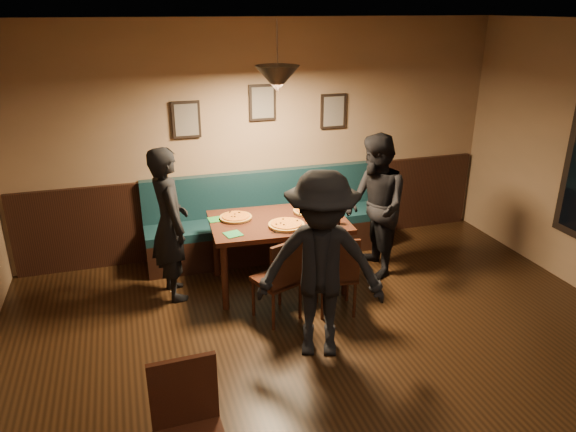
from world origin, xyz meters
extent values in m
plane|color=silver|center=(0.00, 0.00, 2.80)|extent=(7.00, 7.00, 0.00)
plane|color=#8C704F|center=(0.00, 3.50, 1.40)|extent=(6.00, 0.00, 6.00)
cube|color=black|center=(0.00, 3.47, 0.50)|extent=(5.88, 0.06, 1.00)
cube|color=black|center=(-0.90, 3.47, 1.70)|extent=(0.32, 0.04, 0.42)
cube|color=black|center=(0.00, 3.47, 1.85)|extent=(0.32, 0.04, 0.42)
cube|color=black|center=(0.90, 3.47, 1.70)|extent=(0.32, 0.04, 0.42)
cone|color=black|center=(-0.12, 2.42, 2.25)|extent=(0.44, 0.44, 0.25)
cube|color=black|center=(-0.12, 2.42, 0.39)|extent=(1.50, 1.02, 0.77)
imported|color=black|center=(-1.25, 2.54, 0.82)|extent=(0.48, 0.65, 1.63)
imported|color=black|center=(0.99, 2.37, 0.82)|extent=(0.70, 0.85, 1.64)
imported|color=black|center=(-0.12, 1.12, 0.85)|extent=(1.24, 0.96, 1.69)
cylinder|color=#C16924|center=(-0.55, 2.58, 0.79)|extent=(0.45, 0.45, 0.04)
cylinder|color=gold|center=(-0.09, 2.21, 0.80)|extent=(0.39, 0.39, 0.04)
cylinder|color=#C28524|center=(0.28, 2.53, 0.80)|extent=(0.46, 0.46, 0.04)
cylinder|color=black|center=(0.44, 2.13, 0.85)|extent=(0.07, 0.07, 0.15)
cylinder|color=#901204|center=(0.35, 2.35, 0.83)|extent=(0.03, 0.03, 0.12)
cube|color=#1C6928|center=(-0.75, 2.62, 0.78)|extent=(0.17, 0.17, 0.01)
cube|color=#1D6E36|center=(-0.66, 2.18, 0.78)|extent=(0.20, 0.20, 0.01)
cube|color=silver|center=(-0.13, 2.06, 0.78)|extent=(0.18, 0.10, 0.00)
camera|label=1|loc=(-1.60, -2.69, 2.90)|focal=33.42mm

